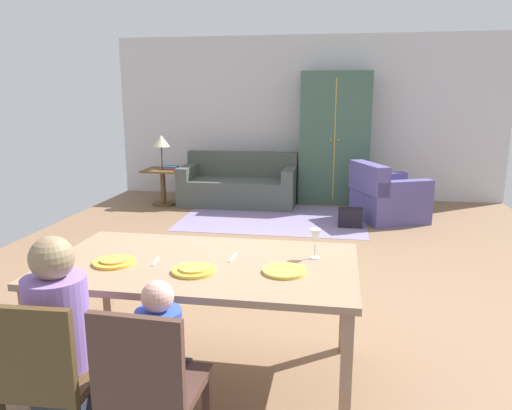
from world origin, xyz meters
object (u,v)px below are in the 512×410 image
armchair (386,198)px  armoire (335,138)px  dining_chair_child (149,384)px  side_table (163,182)px  couch (239,186)px  book_lower (171,169)px  dining_chair_man (45,374)px  handbag (350,218)px  dining_table (203,272)px  plate_near_child (194,271)px  plate_near_man (114,262)px  person_man (65,350)px  person_child (164,375)px  plate_near_woman (284,271)px  book_upper (171,167)px  wine_glass (315,238)px  table_lamp (161,142)px

armchair → armoire: 1.52m
dining_chair_child → side_table: 5.92m
couch → book_lower: (-1.04, -0.28, 0.29)m
dining_chair_man → handbag: bearing=72.5°
dining_table → plate_near_child: size_ratio=7.43×
plate_near_child → handbag: (0.97, 3.97, -0.64)m
plate_near_man → handbag: bearing=69.3°
armchair → handbag: bearing=-136.3°
person_man → armchair: (1.98, 4.98, -0.19)m
dining_chair_child → person_child: (0.01, 0.17, -0.06)m
dining_table → person_man: (-0.51, -0.71, -0.18)m
dining_table → plate_near_woman: plate_near_woman is taller
book_upper → book_lower: bearing=-49.4°
wine_glass → armoire: bearing=89.5°
dining_table → handbag: bearing=75.6°
plate_near_man → table_lamp: (-1.47, 4.81, 0.24)m
dining_table → dining_chair_man: 1.04m
book_lower → handbag: size_ratio=0.69×
plate_near_child → plate_near_woman: (0.51, 0.08, 0.00)m
wine_glass → handbag: size_ratio=0.58×
handbag → dining_chair_child: bearing=-101.8°
person_man → side_table: size_ratio=1.91×
wine_glass → book_lower: 5.14m
plate_near_child → plate_near_man: bearing=173.3°
plate_near_child → dining_chair_child: 0.76m
person_child → handbag: person_child is taller
plate_near_child → dining_chair_child: dining_chair_child is taller
armoire → book_lower: armoire is taller
person_child → side_table: size_ratio=1.59×
plate_near_woman → armoire: bearing=87.8°
plate_near_child → side_table: 5.27m
dining_chair_child → handbag: (0.98, 4.68, -0.36)m
armchair → book_upper: armchair is taller
plate_near_woman → table_lamp: (-2.49, 4.79, 0.24)m
wine_glass → handbag: wine_glass is taller
plate_near_man → table_lamp: bearing=106.9°
couch → table_lamp: table_lamp is taller
wine_glass → dining_chair_man: wine_glass is taller
dining_table → side_table: size_ratio=3.20×
dining_table → dining_chair_child: 0.91m
side_table → dining_chair_man: bearing=-75.2°
side_table → book_lower: book_lower is taller
plate_near_man → plate_near_woman: size_ratio=1.00×
plate_near_man → table_lamp: size_ratio=0.46×
plate_near_woman → book_upper: 5.34m
armoire → handbag: 1.85m
dining_chair_child → book_lower: (-1.81, 5.56, 0.10)m
person_man → dining_table: bearing=54.2°
book_upper → handbag: 2.99m
plate_near_woman → book_lower: bearing=116.0°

